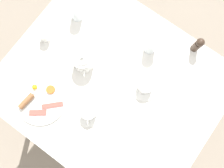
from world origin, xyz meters
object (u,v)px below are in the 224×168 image
object	(u,v)px
water_glass_tall	(76,12)
creamer_jug	(45,35)
teacup_with_saucer_left	(145,86)
water_glass_short	(151,46)
breakfast_plate	(40,99)
spoon_for_tea	(66,139)
teacup_with_saucer_right	(89,112)
teapot_near	(83,60)
fork_by_plate	(196,97)
fork_spare	(172,150)
salt_grinder	(198,45)
knife_by_plate	(116,19)
napkin_folded	(114,149)

from	to	relation	value
water_glass_tall	creamer_jug	size ratio (longest dim) A/B	1.27
teacup_with_saucer_left	water_glass_short	size ratio (longest dim) A/B	1.55
breakfast_plate	spoon_for_tea	distance (m)	0.25
water_glass_short	teacup_with_saucer_right	bearing A→B (deg)	-7.21
teapot_near	fork_by_plate	bearing A→B (deg)	66.73
water_glass_short	fork_by_plate	distance (m)	0.36
teacup_with_saucer_right	water_glass_short	distance (m)	0.47
water_glass_tall	fork_spare	distance (m)	0.88
teapot_near	water_glass_tall	size ratio (longest dim) A/B	1.52
teapot_near	salt_grinder	bearing A→B (deg)	91.89
teacup_with_saucer_left	spoon_for_tea	distance (m)	0.49
teacup_with_saucer_right	knife_by_plate	distance (m)	0.53
creamer_jug	teacup_with_saucer_right	bearing A→B (deg)	66.54
fork_by_plate	teacup_with_saucer_right	bearing A→B (deg)	-45.90
teacup_with_saucer_left	napkin_folded	xyz separation A→B (m)	(0.35, 0.05, -0.02)
teacup_with_saucer_right	creamer_jug	xyz separation A→B (m)	(-0.19, -0.44, 0.00)
teacup_with_saucer_left	spoon_for_tea	xyz separation A→B (m)	(0.46, -0.17, -0.02)
salt_grinder	spoon_for_tea	xyz separation A→B (m)	(0.79, -0.27, -0.06)
creamer_jug	fork_spare	bearing A→B (deg)	83.69
teapot_near	knife_by_plate	size ratio (longest dim) A/B	0.71
breakfast_plate	teacup_with_saucer_right	xyz separation A→B (m)	(-0.09, 0.25, 0.02)
water_glass_short	napkin_folded	xyz separation A→B (m)	(0.54, 0.15, -0.05)
water_glass_short	teapot_near	bearing A→B (deg)	-41.50
teapot_near	water_glass_short	size ratio (longest dim) A/B	1.55
water_glass_tall	spoon_for_tea	size ratio (longest dim) A/B	0.65
napkin_folded	spoon_for_tea	world-z (taller)	napkin_folded
creamer_jug	salt_grinder	bearing A→B (deg)	121.40
water_glass_short	spoon_for_tea	bearing A→B (deg)	-6.52
water_glass_short	fork_by_plate	bearing A→B (deg)	77.61
spoon_for_tea	breakfast_plate	bearing A→B (deg)	-109.85
breakfast_plate	teacup_with_saucer_right	world-z (taller)	teacup_with_saucer_right
teapot_near	spoon_for_tea	world-z (taller)	teapot_near
salt_grinder	breakfast_plate	bearing A→B (deg)	-35.46
water_glass_tall	fork_by_plate	size ratio (longest dim) A/B	0.56
teacup_with_saucer_right	salt_grinder	xyz separation A→B (m)	(-0.61, 0.26, 0.03)
fork_by_plate	fork_spare	size ratio (longest dim) A/B	1.36
fork_by_plate	fork_spare	xyz separation A→B (m)	(0.30, 0.05, 0.00)
teacup_with_saucer_left	fork_spare	distance (m)	0.35
salt_grinder	fork_spare	world-z (taller)	salt_grinder
breakfast_plate	teacup_with_saucer_right	distance (m)	0.27
salt_grinder	napkin_folded	distance (m)	0.69
teapot_near	teacup_with_saucer_right	size ratio (longest dim) A/B	1.00
teapot_near	teacup_with_saucer_left	size ratio (longest dim) A/B	1.00
breakfast_plate	teapot_near	bearing A→B (deg)	166.96
teacup_with_saucer_left	water_glass_short	distance (m)	0.22
salt_grinder	fork_by_plate	bearing A→B (deg)	33.97
fork_by_plate	water_glass_short	bearing A→B (deg)	-102.39
salt_grinder	teapot_near	bearing A→B (deg)	-46.36
teapot_near	teacup_with_saucer_left	world-z (taller)	teapot_near
breakfast_plate	napkin_folded	world-z (taller)	breakfast_plate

